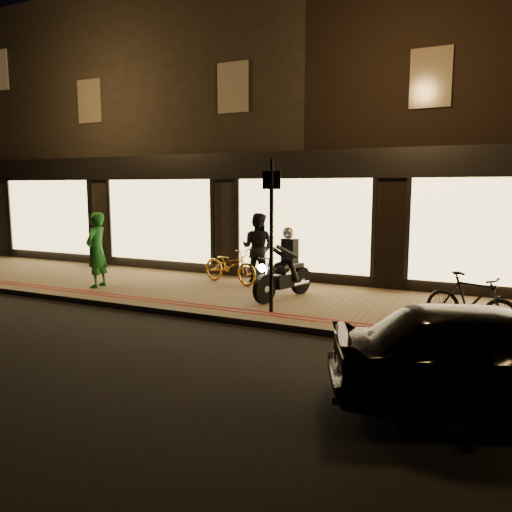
{
  "coord_description": "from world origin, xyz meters",
  "views": [
    {
      "loc": [
        4.46,
        -8.14,
        2.59
      ],
      "look_at": [
        -0.16,
        1.53,
        1.1
      ],
      "focal_mm": 35.0,
      "sensor_mm": 36.0,
      "label": 1
    }
  ],
  "objects_px": {
    "motorcycle": "(285,271)",
    "bicycle_gold": "(230,266)",
    "parked_car": "(494,356)",
    "person_green": "(97,250)",
    "sign_post": "(271,228)"
  },
  "relations": [
    {
      "from": "motorcycle",
      "to": "bicycle_gold",
      "type": "xyz_separation_m",
      "value": [
        -1.92,
        1.0,
        -0.15
      ]
    },
    {
      "from": "motorcycle",
      "to": "sign_post",
      "type": "relative_size",
      "value": 0.63
    },
    {
      "from": "person_green",
      "to": "parked_car",
      "type": "xyz_separation_m",
      "value": [
        8.91,
        -3.11,
        -0.41
      ]
    },
    {
      "from": "motorcycle",
      "to": "sign_post",
      "type": "distance_m",
      "value": 1.66
    },
    {
      "from": "sign_post",
      "to": "bicycle_gold",
      "type": "bearing_deg",
      "value": 133.56
    },
    {
      "from": "parked_car",
      "to": "bicycle_gold",
      "type": "bearing_deg",
      "value": 30.06
    },
    {
      "from": "bicycle_gold",
      "to": "parked_car",
      "type": "bearing_deg",
      "value": -113.51
    },
    {
      "from": "motorcycle",
      "to": "sign_post",
      "type": "height_order",
      "value": "sign_post"
    },
    {
      "from": "person_green",
      "to": "motorcycle",
      "type": "bearing_deg",
      "value": 89.76
    },
    {
      "from": "bicycle_gold",
      "to": "person_green",
      "type": "relative_size",
      "value": 0.95
    },
    {
      "from": "bicycle_gold",
      "to": "person_green",
      "type": "bearing_deg",
      "value": 138.5
    },
    {
      "from": "person_green",
      "to": "parked_car",
      "type": "height_order",
      "value": "person_green"
    },
    {
      "from": "sign_post",
      "to": "parked_car",
      "type": "relative_size",
      "value": 0.79
    },
    {
      "from": "sign_post",
      "to": "person_green",
      "type": "distance_m",
      "value": 4.98
    },
    {
      "from": "motorcycle",
      "to": "parked_car",
      "type": "height_order",
      "value": "motorcycle"
    }
  ]
}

